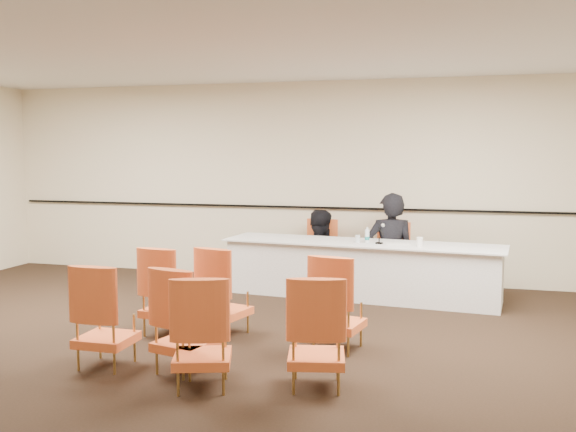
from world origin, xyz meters
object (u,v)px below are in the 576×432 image
object	(u,v)px
aud_chair_back_left	(106,315)
aud_chair_extra	(202,331)
coffee_cup	(420,242)
microphone	(379,234)
panelist_second	(318,264)
drinking_glass	(358,239)
panelist_main	(390,258)
aud_chair_back_mid	(185,319)
panelist_main_chair	(390,257)
water_bottle	(367,235)
panelist_second_chair	(318,253)
aud_chair_front_mid	(224,291)
aud_chair_back_right	(316,331)
panel_table	(361,270)
aud_chair_front_right	(338,302)
aud_chair_front_left	(168,290)

from	to	relation	value
aud_chair_back_left	aud_chair_extra	world-z (taller)	same
coffee_cup	microphone	bearing A→B (deg)	165.60
microphone	aud_chair_extra	distance (m)	3.71
panelist_second	drinking_glass	xyz separation A→B (m)	(0.69, -0.68, 0.49)
panelist_main	aud_chair_back_mid	size ratio (longest dim) A/B	1.94
panelist_main	panelist_main_chair	xyz separation A→B (m)	(0.00, 0.00, 0.02)
panelist_main_chair	water_bottle	bearing A→B (deg)	-109.67
panelist_main_chair	microphone	xyz separation A→B (m)	(-0.08, -0.62, 0.40)
microphone	coffee_cup	distance (m)	0.55
panelist_main	panelist_second	distance (m)	1.08
panelist_second	panelist_second_chair	world-z (taller)	panelist_second
coffee_cup	panelist_main_chair	bearing A→B (deg)	120.53
aud_chair_back_left	aud_chair_extra	size ratio (longest dim) A/B	1.00
panelist_second_chair	aud_chair_front_mid	bearing A→B (deg)	-92.78
aud_chair_back_mid	aud_chair_extra	world-z (taller)	same
drinking_glass	aud_chair_back_right	bearing A→B (deg)	-86.53
panelist_second_chair	panel_table	bearing A→B (deg)	-35.14
panelist_main_chair	panelist_second_chair	bearing A→B (deg)	180.00
panelist_main	microphone	world-z (taller)	panelist_main
coffee_cup	aud_chair_back_mid	distance (m)	3.60
aud_chair_front_right	aud_chair_front_left	bearing A→B (deg)	-170.66
panelist_second	aud_chair_back_mid	xyz separation A→B (m)	(-0.30, -3.95, 0.17)
panel_table	aud_chair_back_left	world-z (taller)	aud_chair_back_left
water_bottle	coffee_cup	xyz separation A→B (m)	(0.70, -0.22, -0.04)
coffee_cup	aud_chair_extra	bearing A→B (deg)	-113.99
panelist_second	aud_chair_back_left	xyz separation A→B (m)	(-1.06, -4.01, 0.17)
panel_table	microphone	size ratio (longest dim) A/B	14.32
aud_chair_front_right	aud_chair_back_right	distance (m)	1.06
panelist_main_chair	coffee_cup	xyz separation A→B (m)	(0.45, -0.76, 0.33)
aud_chair_back_mid	aud_chair_back_right	size ratio (longest dim) A/B	1.00
panelist_second	panel_table	bearing A→B (deg)	128.12
panelist_second	aud_chair_back_right	world-z (taller)	panelist_second
aud_chair_extra	water_bottle	bearing A→B (deg)	59.16
aud_chair_back_left	aud_chair_back_mid	distance (m)	0.76
panel_table	aud_chair_back_mid	distance (m)	3.49
panelist_main	coffee_cup	xyz separation A→B (m)	(0.45, -0.76, 0.35)
aud_chair_back_mid	aud_chair_back_right	xyz separation A→B (m)	(1.19, -0.06, 0.00)
panelist_second_chair	water_bottle	distance (m)	1.10
panelist_main	aud_chair_back_left	size ratio (longest dim) A/B	1.94
panelist_main_chair	coffee_cup	distance (m)	0.94
microphone	drinking_glass	xyz separation A→B (m)	(-0.29, 0.04, -0.08)
water_bottle	coffee_cup	world-z (taller)	water_bottle
panelist_main_chair	panelist_second	bearing A→B (deg)	180.00
microphone	coffee_cup	bearing A→B (deg)	-1.92
drinking_glass	coffee_cup	bearing A→B (deg)	-12.12
aud_chair_front_mid	panel_table	bearing A→B (deg)	76.86
aud_chair_back_mid	aud_chair_back_left	bearing A→B (deg)	-162.16
panelist_main_chair	aud_chair_front_left	size ratio (longest dim) A/B	1.00
water_bottle	coffee_cup	size ratio (longest dim) A/B	1.64
panelist_main_chair	aud_chair_front_right	world-z (taller)	same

